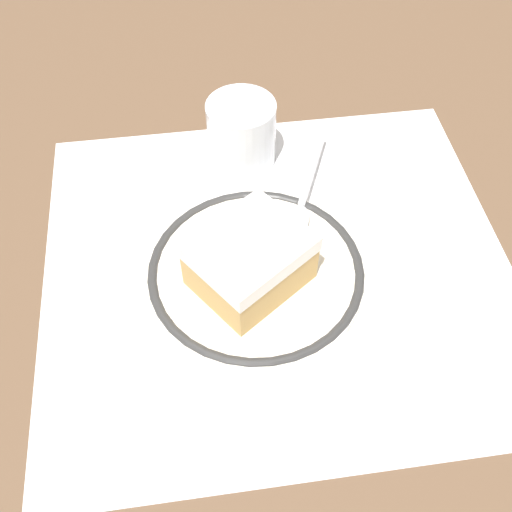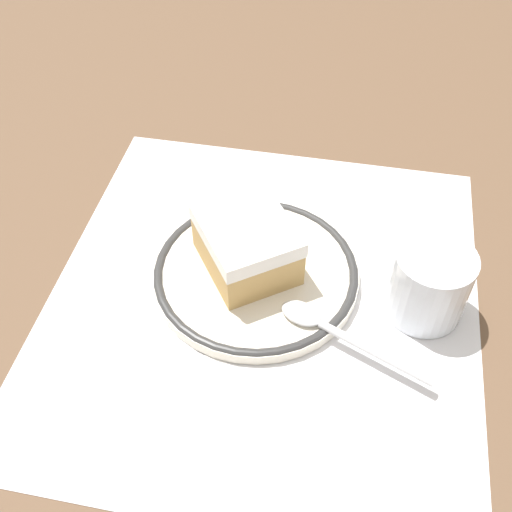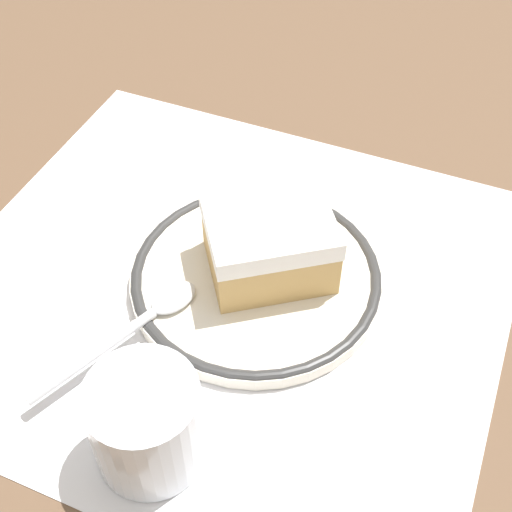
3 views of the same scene
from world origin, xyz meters
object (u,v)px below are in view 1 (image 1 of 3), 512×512
spoon (304,197)px  cup (242,136)px  plate (256,272)px  cake_slice (250,261)px  napkin (423,274)px

spoon → cup: size_ratio=1.97×
plate → cake_slice: size_ratio=1.63×
cake_slice → cup: 0.17m
cup → spoon: bearing=-57.2°
plate → napkin: (0.15, -0.02, -0.01)m
napkin → plate: bearing=172.9°
plate → cup: cup is taller
spoon → napkin: (0.09, -0.10, -0.01)m
plate → cake_slice: bearing=-123.3°
cake_slice → spoon: 0.11m
spoon → cup: bearing=122.8°
plate → spoon: size_ratio=1.41×
cake_slice → spoon: (0.06, 0.09, -0.02)m
cake_slice → napkin: bearing=-3.1°
cake_slice → napkin: (0.16, -0.01, -0.04)m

